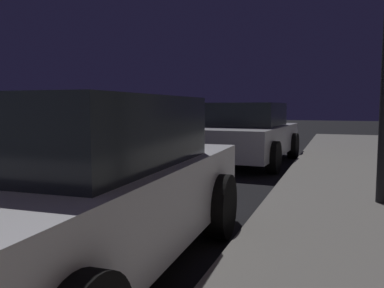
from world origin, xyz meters
The scene contains 2 objects.
car_white centered at (2.85, 2.45, 0.71)m, with size 2.26×4.10×1.43m.
car_silver centered at (2.85, 9.13, 0.70)m, with size 2.14×4.19×1.43m.
Camera 1 is at (4.86, -0.10, 1.35)m, focal length 36.92 mm.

